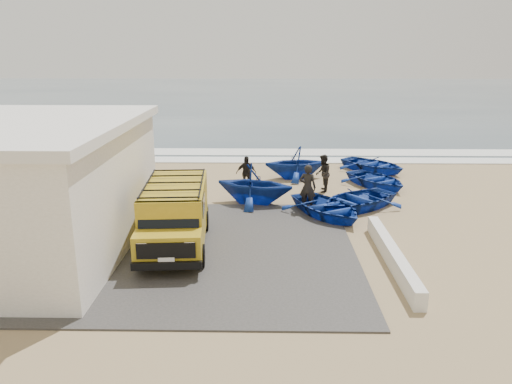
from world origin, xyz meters
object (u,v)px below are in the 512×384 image
object	(u,v)px
boat_near_left	(327,207)
fisherman_back	(246,173)
parapet	(392,256)
fisherman_middle	(323,173)
building	(3,187)
boat_near_right	(356,199)
boat_mid_right	(376,180)
boat_far_left	(295,162)
van	(175,213)
boat_mid_left	(255,184)
boat_far_right	(373,165)
fisherman_front	(308,187)

from	to	relation	value
boat_near_left	fisherman_back	size ratio (longest dim) A/B	2.34
parapet	fisherman_middle	bearing A→B (deg)	98.70
building	boat_near_right	xyz separation A→B (m)	(12.37, 4.66, -1.77)
building	boat_near_left	xyz separation A→B (m)	(11.00, 3.59, -1.77)
fisherman_middle	fisherman_back	xyz separation A→B (m)	(-3.61, 0.26, -0.06)
boat_near_left	boat_near_right	bearing A→B (deg)	8.95
boat_mid_right	boat_far_left	xyz separation A→B (m)	(-3.85, 1.63, 0.47)
parapet	van	world-z (taller)	van
van	boat_near_left	distance (m)	6.41
boat_mid_left	fisherman_back	bearing A→B (deg)	28.21
boat_mid_right	fisherman_back	world-z (taller)	fisherman_back
boat_near_left	boat_mid_left	bearing A→B (deg)	120.99
boat_far_right	fisherman_back	world-z (taller)	fisherman_back
fisherman_front	fisherman_middle	bearing A→B (deg)	-90.73
building	fisherman_back	bearing A→B (deg)	44.57
boat_far_right	fisherman_back	bearing A→B (deg)	165.88
boat_mid_right	boat_far_right	distance (m)	3.24
van	boat_far_right	bearing A→B (deg)	46.48
fisherman_middle	fisherman_back	world-z (taller)	fisherman_middle
building	boat_mid_left	xyz separation A→B (m)	(8.07, 5.30, -1.28)
fisherman_front	boat_near_left	bearing A→B (deg)	146.76
building	boat_near_right	world-z (taller)	building
parapet	boat_far_right	bearing A→B (deg)	81.01
boat_mid_left	building	bearing A→B (deg)	140.17
fisherman_back	fisherman_front	bearing A→B (deg)	-56.87
parapet	boat_mid_right	distance (m)	9.27
boat_mid_left	boat_far_left	world-z (taller)	boat_mid_left
boat_near_left	boat_mid_right	world-z (taller)	boat_near_left
boat_near_left	boat_far_right	xyz separation A→B (m)	(3.46, 7.76, -0.01)
van	boat_far_left	distance (m)	10.47
boat_near_right	boat_mid_right	xyz separation A→B (m)	(1.58, 3.50, -0.03)
boat_mid_right	fisherman_front	size ratio (longest dim) A/B	1.82
boat_far_right	boat_near_right	bearing A→B (deg)	-150.73
boat_near_right	fisherman_back	size ratio (longest dim) A/B	2.35
van	boat_near_right	xyz separation A→B (m)	(6.87, 4.27, -0.79)
van	boat_mid_right	world-z (taller)	van
fisherman_back	boat_mid_left	bearing A→B (deg)	-86.72
boat_far_right	fisherman_front	size ratio (longest dim) A/B	1.94
parapet	boat_near_left	xyz separation A→B (m)	(-1.50, 4.59, 0.12)
fisherman_front	boat_far_left	bearing A→B (deg)	-69.89
boat_mid_right	boat_far_right	size ratio (longest dim) A/B	0.94
boat_mid_left	fisherman_middle	distance (m)	3.72
fisherman_front	van	bearing A→B (deg)	58.51
boat_near_left	boat_far_left	world-z (taller)	boat_far_left
boat_near_right	fisherman_front	size ratio (longest dim) A/B	1.99
boat_far_right	parapet	bearing A→B (deg)	-142.45
boat_near_left	fisherman_middle	xyz separation A→B (m)	(0.24, 3.66, 0.49)
parapet	fisherman_front	bearing A→B (deg)	111.97
boat_mid_right	boat_far_right	xyz separation A→B (m)	(0.50, 3.20, 0.02)
boat_mid_right	van	bearing A→B (deg)	-167.97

